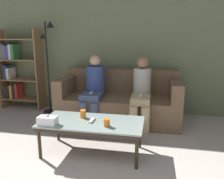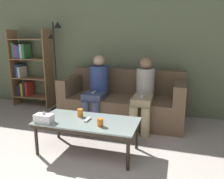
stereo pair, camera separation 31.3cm
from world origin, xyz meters
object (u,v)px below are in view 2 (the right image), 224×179
object	(u,v)px
cup_near_left	(100,122)
cup_near_right	(80,113)
bookshelf	(27,69)
seated_person_mid_left	(144,91)
tissue_box	(44,118)
standing_lamp	(56,57)
seated_person_left_end	(97,87)
coffee_table	(88,123)
game_remote	(87,120)
couch	(123,102)

from	to	relation	value
cup_near_left	cup_near_right	distance (m)	0.42
bookshelf	seated_person_mid_left	bearing A→B (deg)	-11.64
cup_near_left	tissue_box	distance (m)	0.69
standing_lamp	seated_person_left_end	bearing A→B (deg)	-19.83
cup_near_left	tissue_box	size ratio (longest dim) A/B	0.41
coffee_table	bookshelf	xyz separation A→B (m)	(-2.03, 1.53, 0.40)
game_remote	standing_lamp	bearing A→B (deg)	131.65
couch	cup_near_right	xyz separation A→B (m)	(-0.28, -1.15, 0.14)
tissue_box	seated_person_left_end	size ratio (longest dim) A/B	0.19
cup_near_left	tissue_box	bearing A→B (deg)	-172.88
cup_near_right	standing_lamp	bearing A→B (deg)	130.28
tissue_box	bookshelf	distance (m)	2.36
standing_lamp	tissue_box	bearing A→B (deg)	-64.37
coffee_table	tissue_box	size ratio (longest dim) A/B	5.63
cup_near_left	game_remote	bearing A→B (deg)	149.36
cup_near_left	seated_person_mid_left	size ratio (longest dim) A/B	0.08
couch	coffee_table	bearing A→B (deg)	-96.02
game_remote	seated_person_mid_left	world-z (taller)	seated_person_mid_left
coffee_table	cup_near_right	world-z (taller)	cup_near_right
seated_person_left_end	seated_person_mid_left	size ratio (longest dim) A/B	1.01
cup_near_left	cup_near_right	world-z (taller)	cup_near_right
game_remote	seated_person_mid_left	size ratio (longest dim) A/B	0.13
cup_near_left	cup_near_right	size ratio (longest dim) A/B	0.90
cup_near_left	seated_person_left_end	distance (m)	1.27
coffee_table	cup_near_right	size ratio (longest dim) A/B	12.35
seated_person_mid_left	game_remote	bearing A→B (deg)	-117.72
coffee_table	couch	bearing A→B (deg)	83.98
cup_near_right	seated_person_left_end	bearing A→B (deg)	97.36
couch	cup_near_left	distance (m)	1.39
standing_lamp	seated_person_left_end	size ratio (longest dim) A/B	1.51
standing_lamp	seated_person_mid_left	size ratio (longest dim) A/B	1.53
game_remote	bookshelf	world-z (taller)	bookshelf
couch	seated_person_mid_left	xyz separation A→B (m)	(0.40, -0.24, 0.27)
coffee_table	cup_near_right	bearing A→B (deg)	145.02
game_remote	tissue_box	bearing A→B (deg)	-155.83
cup_near_right	couch	bearing A→B (deg)	76.54
seated_person_mid_left	coffee_table	bearing A→B (deg)	-117.72
cup_near_right	seated_person_mid_left	size ratio (longest dim) A/B	0.09
tissue_box	coffee_table	bearing A→B (deg)	24.17
standing_lamp	seated_person_left_end	distance (m)	1.13
game_remote	standing_lamp	xyz separation A→B (m)	(-1.24, 1.39, 0.63)
couch	tissue_box	xyz separation A→B (m)	(-0.60, -1.46, 0.15)
standing_lamp	seated_person_left_end	xyz separation A→B (m)	(0.97, -0.35, -0.45)
game_remote	coffee_table	bearing A→B (deg)	-86.42
coffee_table	seated_person_left_end	bearing A→B (deg)	104.28
coffee_table	cup_near_left	bearing A→B (deg)	-30.64
cup_near_left	seated_person_mid_left	xyz separation A→B (m)	(0.32, 1.13, 0.13)
cup_near_left	cup_near_right	bearing A→B (deg)	147.56
coffee_table	bookshelf	size ratio (longest dim) A/B	0.78
tissue_box	seated_person_mid_left	distance (m)	1.58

